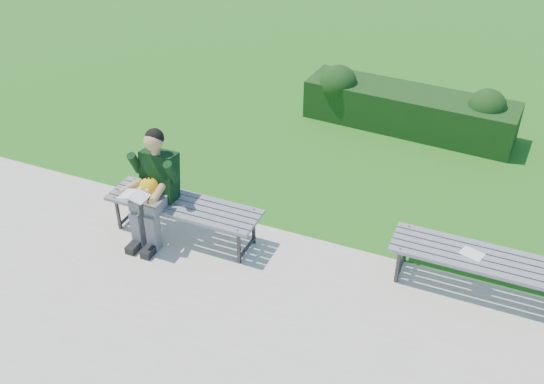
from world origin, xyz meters
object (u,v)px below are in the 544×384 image
bench_left (183,208)px  seated_boy (153,184)px  hedge (407,107)px  bench_right (481,261)px  paper_sheet (472,254)px

bench_left → seated_boy: bearing=-162.9°
hedge → bench_right: 3.65m
seated_boy → bench_left: bearing=17.1°
bench_right → seated_boy: seated_boy is taller
bench_right → seated_boy: 3.55m
seated_boy → paper_sheet: (3.41, 0.46, -0.24)m
hedge → seated_boy: seated_boy is taller
hedge → paper_sheet: 3.61m
bench_left → seated_boy: size_ratio=1.37×
hedge → paper_sheet: (1.39, -3.33, 0.12)m
bench_left → bench_right: 3.23m
seated_boy → paper_sheet: seated_boy is taller
hedge → paper_sheet: bearing=-67.4°
hedge → bench_left: bearing=-115.0°
bench_right → seated_boy: bearing=-172.5°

